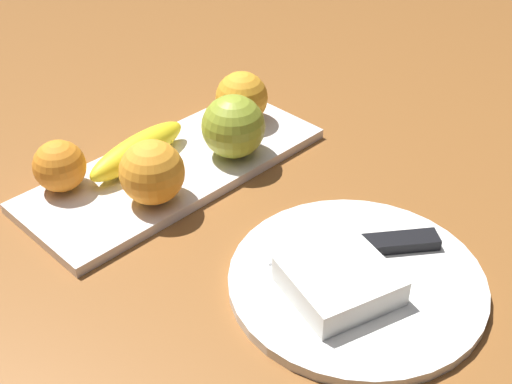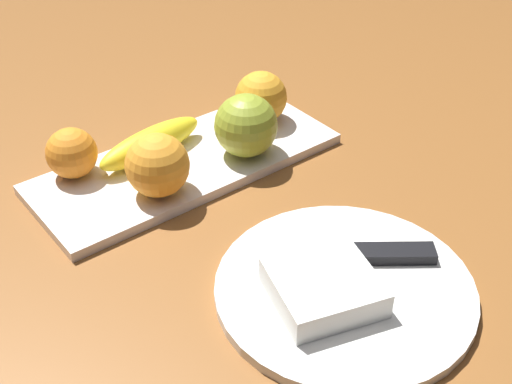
# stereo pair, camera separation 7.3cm
# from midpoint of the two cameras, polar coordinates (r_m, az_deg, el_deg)

# --- Properties ---
(ground_plane) EXTENTS (2.40, 2.40, 0.00)m
(ground_plane) POSITION_cam_midpoint_polar(r_m,az_deg,el_deg) (0.84, -5.24, 1.48)
(ground_plane) COLOR brown
(fruit_tray) EXTENTS (0.38, 0.15, 0.01)m
(fruit_tray) POSITION_cam_midpoint_polar(r_m,az_deg,el_deg) (0.85, -3.40, 2.35)
(fruit_tray) COLOR silver
(fruit_tray) RESTS_ON ground_plane
(apple) EXTENTS (0.08, 0.08, 0.08)m
(apple) POSITION_cam_midpoint_polar(r_m,az_deg,el_deg) (0.83, 1.68, 5.50)
(apple) COLOR #90A12E
(apple) RESTS_ON fruit_tray
(banana) EXTENTS (0.15, 0.06, 0.04)m
(banana) POSITION_cam_midpoint_polar(r_m,az_deg,el_deg) (0.84, -6.59, 3.92)
(banana) COLOR yellow
(banana) RESTS_ON fruit_tray
(orange_near_apple) EXTENTS (0.07, 0.07, 0.07)m
(orange_near_apple) POSITION_cam_midpoint_polar(r_m,az_deg,el_deg) (0.77, -5.56, 2.15)
(orange_near_apple) COLOR orange
(orange_near_apple) RESTS_ON fruit_tray
(orange_near_banana) EXTENTS (0.06, 0.06, 0.06)m
(orange_near_banana) POSITION_cam_midpoint_polar(r_m,az_deg,el_deg) (0.82, -12.71, 3.11)
(orange_near_banana) COLOR orange
(orange_near_banana) RESTS_ON fruit_tray
(orange_center) EXTENTS (0.07, 0.07, 0.07)m
(orange_center) POSITION_cam_midpoint_polar(r_m,az_deg,el_deg) (0.91, 2.76, 7.84)
(orange_center) COLOR orange
(orange_center) RESTS_ON fruit_tray
(dinner_plate) EXTENTS (0.26, 0.26, 0.01)m
(dinner_plate) POSITION_cam_midpoint_polar(r_m,az_deg,el_deg) (0.68, 10.51, -8.13)
(dinner_plate) COLOR white
(dinner_plate) RESTS_ON ground_plane
(folded_napkin) EXTENTS (0.12, 0.12, 0.03)m
(folded_napkin) POSITION_cam_midpoint_polar(r_m,az_deg,el_deg) (0.65, 8.76, -8.14)
(folded_napkin) COLOR white
(folded_napkin) RESTS_ON dinner_plate
(knife) EXTENTS (0.16, 0.13, 0.01)m
(knife) POSITION_cam_midpoint_polar(r_m,az_deg,el_deg) (0.71, 12.91, -5.25)
(knife) COLOR silver
(knife) RESTS_ON dinner_plate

